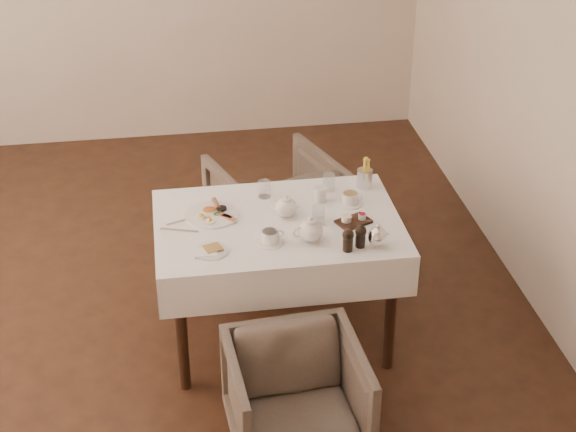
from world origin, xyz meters
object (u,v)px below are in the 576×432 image
(armchair_near, at_px, (297,401))
(armchair_far, at_px, (276,208))
(table, at_px, (278,240))
(breakfast_plate, at_px, (212,214))
(teapot_centre, at_px, (286,206))

(armchair_near, height_order, armchair_far, armchair_far)
(table, xyz_separation_m, armchair_far, (0.12, 0.87, -0.31))
(table, height_order, breakfast_plate, breakfast_plate)
(armchair_near, xyz_separation_m, armchair_far, (0.15, 1.72, 0.04))
(table, xyz_separation_m, armchair_near, (-0.04, -0.85, -0.35))
(armchair_near, height_order, breakfast_plate, breakfast_plate)
(armchair_far, distance_m, breakfast_plate, 0.98)
(breakfast_plate, bearing_deg, teapot_centre, 6.31)
(armchair_near, distance_m, breakfast_plate, 1.11)
(armchair_near, xyz_separation_m, breakfast_plate, (-0.30, 0.96, 0.48))
(table, distance_m, teapot_centre, 0.19)
(breakfast_plate, bearing_deg, armchair_far, 76.01)
(armchair_near, bearing_deg, table, 83.40)
(breakfast_plate, xyz_separation_m, teapot_centre, (0.38, -0.07, 0.05))
(table, bearing_deg, armchair_near, -92.43)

